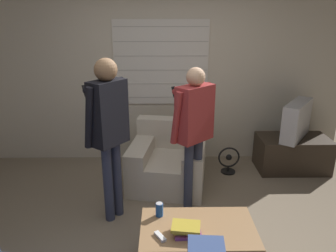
# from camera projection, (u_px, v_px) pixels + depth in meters

# --- Properties ---
(ground_plane) EXTENTS (16.00, 16.00, 0.00)m
(ground_plane) POSITION_uv_depth(u_px,v_px,m) (165.00, 244.00, 3.15)
(ground_plane) COLOR #7F705B
(wall_back) EXTENTS (5.20, 0.08, 2.55)m
(wall_back) POSITION_uv_depth(u_px,v_px,m) (163.00, 74.00, 4.64)
(wall_back) COLOR beige
(wall_back) RESTS_ON ground_plane
(armchair_beige) EXTENTS (1.05, 1.05, 0.78)m
(armchair_beige) POSITION_uv_depth(u_px,v_px,m) (169.00, 161.00, 4.21)
(armchair_beige) COLOR beige
(armchair_beige) RESTS_ON ground_plane
(coffee_table) EXTENTS (0.96, 0.59, 0.42)m
(coffee_table) POSITION_uv_depth(u_px,v_px,m) (198.00, 231.00, 2.74)
(coffee_table) COLOR #9E754C
(coffee_table) RESTS_ON ground_plane
(tv_stand) EXTENTS (0.96, 0.53, 0.48)m
(tv_stand) POSITION_uv_depth(u_px,v_px,m) (292.00, 153.00, 4.57)
(tv_stand) COLOR #33281E
(tv_stand) RESTS_ON ground_plane
(tv) EXTENTS (0.59, 0.71, 0.50)m
(tv) POSITION_uv_depth(u_px,v_px,m) (296.00, 120.00, 4.41)
(tv) COLOR #B2B2B7
(tv) RESTS_ON tv_stand
(person_left_standing) EXTENTS (0.56, 0.76, 1.71)m
(person_left_standing) POSITION_uv_depth(u_px,v_px,m) (108.00, 122.00, 3.23)
(person_left_standing) COLOR #33384C
(person_left_standing) RESTS_ON ground_plane
(person_right_standing) EXTENTS (0.50, 0.81, 1.58)m
(person_right_standing) POSITION_uv_depth(u_px,v_px,m) (194.00, 122.00, 3.48)
(person_right_standing) COLOR #33384C
(person_right_standing) RESTS_ON ground_plane
(book_stack) EXTENTS (0.25, 0.20, 0.09)m
(book_stack) POSITION_uv_depth(u_px,v_px,m) (187.00, 229.00, 2.63)
(book_stack) COLOR #75387F
(book_stack) RESTS_ON coffee_table
(soda_can) EXTENTS (0.07, 0.07, 0.13)m
(soda_can) POSITION_uv_depth(u_px,v_px,m) (159.00, 210.00, 2.86)
(soda_can) COLOR #194C9E
(soda_can) RESTS_ON coffee_table
(spare_remote) EXTENTS (0.10, 0.13, 0.02)m
(spare_remote) POSITION_uv_depth(u_px,v_px,m) (160.00, 236.00, 2.59)
(spare_remote) COLOR white
(spare_remote) RESTS_ON coffee_table
(floor_fan) EXTENTS (0.30, 0.20, 0.37)m
(floor_fan) POSITION_uv_depth(u_px,v_px,m) (229.00, 161.00, 4.50)
(floor_fan) COLOR black
(floor_fan) RESTS_ON ground_plane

